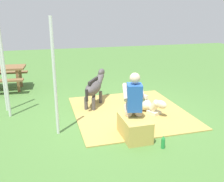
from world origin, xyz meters
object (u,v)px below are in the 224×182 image
picnic_bench (0,72)px  person_seated (134,101)px  tent_pole_mid (4,69)px  pony_standing (94,87)px  hay_bale (134,128)px  pony_lying (141,103)px  tent_pole_right (2,65)px  soda_bottle (163,142)px  tent_pole_left (55,79)px

picnic_bench → person_seated: bearing=-143.0°
tent_pole_mid → pony_standing: bearing=-85.5°
hay_bale → pony_lying: size_ratio=0.58×
hay_bale → pony_standing: pony_standing is taller
pony_standing → picnic_bench: (2.14, 2.55, 0.06)m
pony_lying → tent_pole_right: bearing=75.2°
hay_bale → pony_standing: (1.95, 0.38, 0.30)m
pony_lying → picnic_bench: picnic_bench is taller
pony_lying → soda_bottle: bearing=170.4°
tent_pole_left → tent_pole_mid: (1.21, 1.04, 0.00)m
tent_pole_left → tent_pole_right: (1.63, 1.15, 0.00)m
soda_bottle → tent_pole_mid: 3.81m
hay_bale → pony_lying: bearing=-26.6°
person_seated → tent_pole_right: size_ratio=0.56×
soda_bottle → pony_standing: bearing=16.6°
person_seated → hay_bale: bearing=170.2°
tent_pole_right → picnic_bench: bearing=10.6°
tent_pole_mid → picnic_bench: bearing=11.2°
soda_bottle → tent_pole_right: (2.75, 2.94, 1.04)m
person_seated → pony_lying: person_seated is taller
tent_pole_left → pony_standing: bearing=-37.5°
person_seated → tent_pole_mid: 3.02m
person_seated → tent_pole_left: 1.59m
pony_standing → hay_bale: bearing=-168.9°
person_seated → tent_pole_mid: bearing=56.9°
person_seated → tent_pole_mid: (1.63, 2.51, 0.45)m
hay_bale → tent_pole_mid: size_ratio=0.33×
tent_pole_right → hay_bale: bearing=-130.5°
tent_pole_left → tent_pole_right: bearing=35.1°
tent_pole_mid → hay_bale: bearing=-125.8°
tent_pole_left → tent_pole_mid: same height
pony_standing → tent_pole_right: (0.26, 2.20, 0.64)m
tent_pole_left → person_seated: bearing=-106.1°
person_seated → picnic_bench: 4.93m
tent_pole_right → soda_bottle: bearing=-133.1°
tent_pole_left → picnic_bench: size_ratio=1.46×
hay_bale → soda_bottle: bearing=-146.4°
pony_lying → tent_pole_left: tent_pole_left is taller
tent_pole_mid → person_seated: bearing=-123.1°
person_seated → tent_pole_right: tent_pole_right is taller
person_seated → tent_pole_right: bearing=51.8°
pony_lying → picnic_bench: 4.55m
tent_pole_left → picnic_bench: bearing=23.1°
pony_lying → tent_pole_left: 2.45m
pony_standing → tent_pole_right: bearing=83.3°
pony_lying → pony_standing: bearing=60.3°
pony_standing → tent_pole_left: bearing=142.5°
person_seated → tent_pole_left: bearing=73.9°
pony_lying → tent_pole_mid: (0.44, 3.15, 0.97)m
hay_bale → tent_pole_right: (2.21, 2.59, 0.95)m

